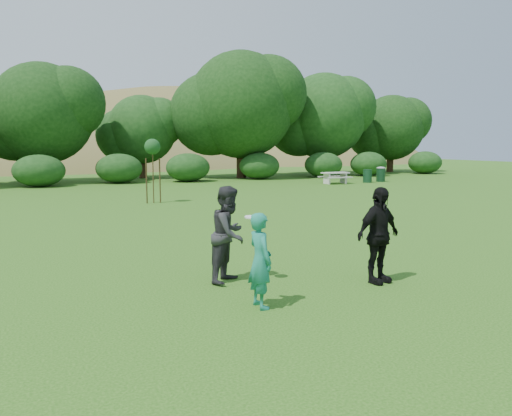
% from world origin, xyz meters
% --- Properties ---
extents(ground, '(120.00, 120.00, 0.00)m').
position_xyz_m(ground, '(0.00, 0.00, 0.00)').
color(ground, '#19470C').
rests_on(ground, ground).
extents(player_teal, '(0.39, 0.57, 1.55)m').
position_xyz_m(player_teal, '(-1.59, -0.70, 0.77)').
color(player_teal, '#1B7A64').
rests_on(player_teal, ground).
extents(player_grey, '(1.13, 1.12, 1.84)m').
position_xyz_m(player_grey, '(-1.49, 0.93, 0.92)').
color(player_grey, '#2A292C').
rests_on(player_grey, ground).
extents(player_black, '(1.14, 0.66, 1.83)m').
position_xyz_m(player_black, '(1.04, -0.31, 0.92)').
color(player_black, black).
rests_on(player_black, ground).
extents(trash_can_near, '(0.60, 0.60, 0.90)m').
position_xyz_m(trash_can_near, '(16.03, 20.09, 0.45)').
color(trash_can_near, '#143921').
rests_on(trash_can_near, ground).
extents(frisbee, '(0.27, 0.27, 0.04)m').
position_xyz_m(frisbee, '(-1.14, 0.67, 1.26)').
color(frisbee, white).
rests_on(frisbee, ground).
extents(sapling, '(0.70, 0.70, 2.85)m').
position_xyz_m(sapling, '(0.04, 14.24, 2.42)').
color(sapling, '#3D2E18').
rests_on(sapling, ground).
extents(picnic_table, '(1.80, 1.48, 0.76)m').
position_xyz_m(picnic_table, '(13.47, 20.15, 0.52)').
color(picnic_table, '#B7B3A9').
rests_on(picnic_table, ground).
extents(trash_can_lidded, '(0.60, 0.60, 1.05)m').
position_xyz_m(trash_can_lidded, '(17.34, 20.34, 0.54)').
color(trash_can_lidded, '#12331D').
rests_on(trash_can_lidded, ground).
extents(hillside, '(150.00, 72.00, 52.00)m').
position_xyz_m(hillside, '(-0.56, 68.45, -11.97)').
color(hillside, olive).
rests_on(hillside, ground).
extents(tree_row, '(53.92, 10.38, 9.62)m').
position_xyz_m(tree_row, '(3.23, 28.68, 4.87)').
color(tree_row, '#3A2616').
rests_on(tree_row, ground).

